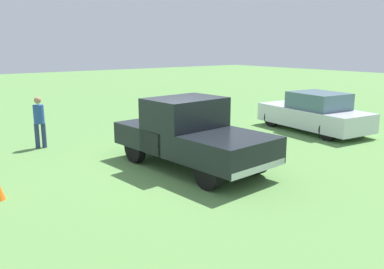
% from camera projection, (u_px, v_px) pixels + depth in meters
% --- Properties ---
extents(ground_plane, '(80.00, 80.00, 0.00)m').
position_uv_depth(ground_plane, '(175.00, 168.00, 10.63)').
color(ground_plane, '#5B8C47').
extents(pickup_truck, '(4.65, 2.30, 1.83)m').
position_uv_depth(pickup_truck, '(189.00, 132.00, 10.51)').
color(pickup_truck, black).
rests_on(pickup_truck, ground_plane).
extents(sedan_near, '(4.45, 2.28, 1.47)m').
position_uv_depth(sedan_near, '(314.00, 113.00, 15.01)').
color(sedan_near, black).
rests_on(sedan_near, ground_plane).
extents(person_visitor, '(0.40, 0.40, 1.62)m').
position_uv_depth(person_visitor, '(39.00, 120.00, 12.49)').
color(person_visitor, navy).
rests_on(person_visitor, ground_plane).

